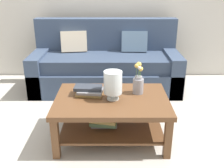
% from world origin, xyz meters
% --- Properties ---
extents(ground_plane, '(10.00, 10.00, 0.00)m').
position_xyz_m(ground_plane, '(0.00, 0.00, 0.00)').
color(ground_plane, '#B7B2A8').
extents(couch, '(2.24, 0.90, 1.06)m').
position_xyz_m(couch, '(-0.06, 1.00, 0.36)').
color(couch, '#384760').
rests_on(couch, ground).
extents(coffee_table, '(1.19, 0.83, 0.47)m').
position_xyz_m(coffee_table, '(0.02, -0.44, 0.34)').
color(coffee_table, brown).
rests_on(coffee_table, ground).
extents(book_stack_main, '(0.32, 0.23, 0.10)m').
position_xyz_m(book_stack_main, '(-0.21, -0.35, 0.52)').
color(book_stack_main, tan).
rests_on(book_stack_main, coffee_table).
extents(glass_hurricane_vase, '(0.19, 0.19, 0.30)m').
position_xyz_m(glass_hurricane_vase, '(0.04, -0.46, 0.65)').
color(glass_hurricane_vase, silver).
rests_on(glass_hurricane_vase, coffee_table).
extents(flower_pitcher, '(0.12, 0.12, 0.35)m').
position_xyz_m(flower_pitcher, '(0.32, -0.30, 0.60)').
color(flower_pitcher, gray).
rests_on(flower_pitcher, coffee_table).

